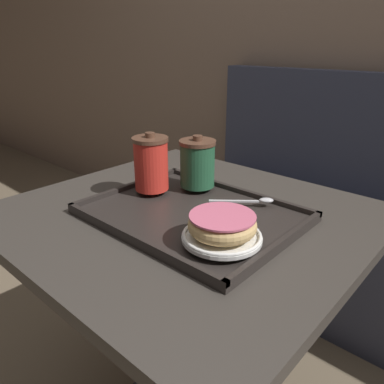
{
  "coord_description": "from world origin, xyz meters",
  "views": [
    {
      "loc": [
        0.57,
        -0.61,
        1.11
      ],
      "look_at": [
        0.03,
        -0.01,
        0.79
      ],
      "focal_mm": 35.0,
      "sensor_mm": 36.0,
      "label": 1
    }
  ],
  "objects_px": {
    "coffee_cup_front": "(151,163)",
    "spoon": "(256,201)",
    "donut_chocolate_glazed": "(222,224)",
    "coffee_cup_rear": "(197,163)"
  },
  "relations": [
    {
      "from": "coffee_cup_front",
      "to": "coffee_cup_rear",
      "type": "bearing_deg",
      "value": 53.26
    },
    {
      "from": "donut_chocolate_glazed",
      "to": "spoon",
      "type": "height_order",
      "value": "donut_chocolate_glazed"
    },
    {
      "from": "coffee_cup_front",
      "to": "spoon",
      "type": "distance_m",
      "value": 0.29
    },
    {
      "from": "coffee_cup_front",
      "to": "spoon",
      "type": "height_order",
      "value": "coffee_cup_front"
    },
    {
      "from": "coffee_cup_front",
      "to": "spoon",
      "type": "bearing_deg",
      "value": 22.85
    },
    {
      "from": "coffee_cup_front",
      "to": "donut_chocolate_glazed",
      "type": "height_order",
      "value": "coffee_cup_front"
    },
    {
      "from": "donut_chocolate_glazed",
      "to": "coffee_cup_rear",
      "type": "bearing_deg",
      "value": 140.35
    },
    {
      "from": "donut_chocolate_glazed",
      "to": "coffee_cup_front",
      "type": "bearing_deg",
      "value": 162.9
    },
    {
      "from": "coffee_cup_rear",
      "to": "donut_chocolate_glazed",
      "type": "relative_size",
      "value": 1.02
    },
    {
      "from": "coffee_cup_rear",
      "to": "spoon",
      "type": "height_order",
      "value": "coffee_cup_rear"
    }
  ]
}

